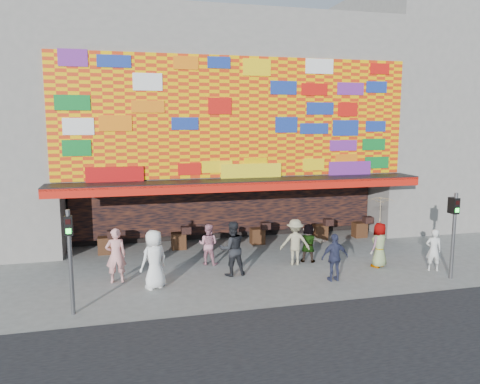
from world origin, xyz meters
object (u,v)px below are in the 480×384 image
Objects in this scene: ped_c at (232,248)px; ped_d at (295,242)px; ped_f at (308,243)px; ped_e at (335,257)px; ped_i at (208,244)px; signal_right at (454,226)px; ped_b at (116,255)px; signal_left at (70,250)px; ped_g at (379,245)px; ped_a at (154,259)px; parasol at (381,209)px; ped_h at (434,250)px.

ped_c reaches higher than ped_d.
ped_c is 1.28× the size of ped_f.
ped_e reaches higher than ped_i.
signal_right is at bearing 158.47° from ped_c.
ped_b is 1.07× the size of ped_d.
signal_right reaches higher than ped_c.
ped_b reaches higher than ped_f.
signal_left reaches higher than ped_d.
ped_a is at bearing -26.15° from ped_g.
ped_a is 1.29× the size of ped_f.
ped_g is (2.94, -1.04, -0.04)m from ped_d.
parasol is at bearing 171.06° from ped_c.
signal_left reaches higher than ped_e.
ped_e is 2.50m from ped_g.
ped_h is (4.62, -1.93, -0.10)m from ped_d.
ped_e is 2.85m from parasol.
ped_c reaches higher than ped_i.
ped_i is at bearing 155.00° from signal_right.
ped_f is at bearing -179.45° from ped_b.
ped_f is (-4.06, 3.02, -1.11)m from signal_right.
ped_c is at bearing 163.33° from ped_a.
ped_b is 0.97× the size of parasol.
ped_d reaches higher than ped_h.
ped_i reaches higher than ped_h.
ped_d is at bearing 20.15° from signal_left.
parasol is at bearing 152.05° from ped_g.
ped_e is at bearing 142.39° from ped_a.
parasol is (10.67, 1.79, 0.32)m from signal_left.
ped_i is at bearing -37.12° from ped_e.
ped_a is at bearing 26.34° from ped_d.
ped_i is (-7.86, 3.66, -1.08)m from signal_right.
ped_c is at bearing 9.74° from ped_h.
signal_right is at bearing 163.61° from ped_b.
signal_right is 8.74m from ped_i.
ped_i is at bearing -72.85° from ped_c.
signal_left is at bearing 18.55° from ped_c.
signal_right is at bearing -176.77° from ped_i.
ped_h is at bearing -171.22° from ped_i.
parasol is at bearing 176.86° from ped_f.
ped_d is at bearing -166.40° from ped_i.
signal_right reaches higher than ped_h.
ped_b is 3.59m from ped_i.
parasol is at bearing -168.79° from ped_i.
ped_h is at bearing 124.34° from ped_g.
ped_b is at bearing 167.79° from signal_right.
ped_b is 1.24× the size of ped_f.
ped_f is (0.62, 0.19, -0.12)m from ped_d.
parasol reaches higher than ped_g.
signal_left is 10.86m from ped_g.
ped_f is 0.90× the size of ped_g.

